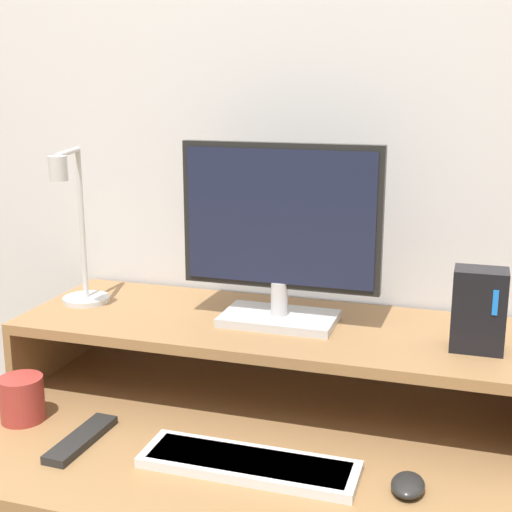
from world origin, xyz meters
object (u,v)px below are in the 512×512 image
object	(u,v)px
remote_control	(81,439)
mug	(22,399)
keyboard	(249,464)
mouse	(408,485)
monitor	(280,233)
desk_lamp	(78,245)
router_dock	(479,310)

from	to	relation	value
remote_control	mug	xyz separation A→B (m)	(-0.16, 0.05, 0.04)
keyboard	mouse	distance (m)	0.28
monitor	desk_lamp	distance (m)	0.46
desk_lamp	mouse	size ratio (longest dim) A/B	4.55
monitor	remote_control	xyz separation A→B (m)	(-0.30, -0.31, -0.35)
mouse	remote_control	size ratio (longest dim) A/B	0.42
keyboard	mouse	xyz separation A→B (m)	(0.27, 0.01, 0.00)
remote_control	mouse	bearing A→B (deg)	1.59
router_dock	mug	bearing A→B (deg)	-165.25
desk_lamp	router_dock	xyz separation A→B (m)	(0.85, -0.00, -0.07)
keyboard	remote_control	bearing A→B (deg)	-178.77
router_dock	keyboard	distance (m)	0.51
desk_lamp	mouse	bearing A→B (deg)	-18.98
monitor	desk_lamp	size ratio (longest dim) A/B	1.17
monitor	remote_control	size ratio (longest dim) A/B	2.24
monitor	keyboard	xyz separation A→B (m)	(0.03, -0.31, -0.35)
monitor	mouse	distance (m)	0.55
keyboard	remote_control	world-z (taller)	keyboard
monitor	keyboard	world-z (taller)	monitor
monitor	router_dock	world-z (taller)	monitor
desk_lamp	remote_control	distance (m)	0.44
desk_lamp	remote_control	size ratio (longest dim) A/B	1.91
router_dock	keyboard	size ratio (longest dim) A/B	0.41
mug	monitor	bearing A→B (deg)	29.92
monitor	mouse	size ratio (longest dim) A/B	5.33
keyboard	monitor	bearing A→B (deg)	95.87
keyboard	mug	size ratio (longest dim) A/B	4.25
keyboard	mouse	world-z (taller)	mouse
monitor	desk_lamp	xyz separation A→B (m)	(-0.45, -0.04, -0.05)
monitor	router_dock	xyz separation A→B (m)	(0.40, -0.04, -0.11)
mug	desk_lamp	bearing A→B (deg)	88.36
mouse	mug	world-z (taller)	mug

